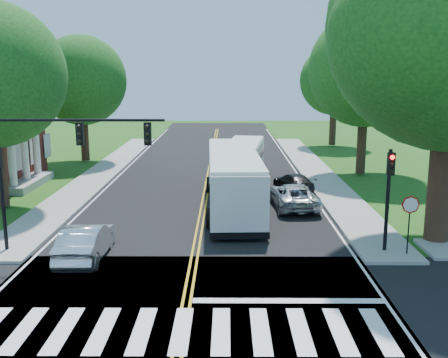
{
  "coord_description": "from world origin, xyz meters",
  "views": [
    {
      "loc": [
        1.38,
        -15.13,
        7.69
      ],
      "look_at": [
        1.22,
        10.76,
        2.4
      ],
      "focal_mm": 42.0,
      "sensor_mm": 36.0,
      "label": 1
    }
  ],
  "objects_px": {
    "hatchback": "(86,242)",
    "dark_sedan": "(293,182)",
    "bus_follow": "(242,163)",
    "suv": "(294,196)",
    "signal_ne": "(389,187)",
    "bus_lead": "(233,179)",
    "signal_nw": "(54,153)"
  },
  "relations": [
    {
      "from": "signal_ne",
      "to": "suv",
      "type": "bearing_deg",
      "value": 110.92
    },
    {
      "from": "bus_lead",
      "to": "bus_follow",
      "type": "relative_size",
      "value": 1.16
    },
    {
      "from": "signal_nw",
      "to": "bus_follow",
      "type": "bearing_deg",
      "value": 60.12
    },
    {
      "from": "bus_follow",
      "to": "suv",
      "type": "height_order",
      "value": "bus_follow"
    },
    {
      "from": "suv",
      "to": "dark_sedan",
      "type": "xyz_separation_m",
      "value": [
        0.56,
        4.52,
        -0.14
      ]
    },
    {
      "from": "bus_lead",
      "to": "dark_sedan",
      "type": "distance_m",
      "value": 6.32
    },
    {
      "from": "signal_ne",
      "to": "signal_nw",
      "type": "bearing_deg",
      "value": -179.95
    },
    {
      "from": "suv",
      "to": "dark_sedan",
      "type": "distance_m",
      "value": 4.56
    },
    {
      "from": "signal_ne",
      "to": "suv",
      "type": "height_order",
      "value": "signal_ne"
    },
    {
      "from": "hatchback",
      "to": "signal_ne",
      "type": "bearing_deg",
      "value": -177.2
    },
    {
      "from": "hatchback",
      "to": "suv",
      "type": "xyz_separation_m",
      "value": [
        9.73,
        8.55,
        -0.04
      ]
    },
    {
      "from": "signal_ne",
      "to": "bus_lead",
      "type": "relative_size",
      "value": 0.35
    },
    {
      "from": "bus_lead",
      "to": "suv",
      "type": "xyz_separation_m",
      "value": [
        3.48,
        0.2,
        -1.02
      ]
    },
    {
      "from": "dark_sedan",
      "to": "hatchback",
      "type": "bearing_deg",
      "value": 33.37
    },
    {
      "from": "bus_follow",
      "to": "bus_lead",
      "type": "bearing_deg",
      "value": 92.27
    },
    {
      "from": "signal_nw",
      "to": "suv",
      "type": "height_order",
      "value": "signal_nw"
    },
    {
      "from": "bus_lead",
      "to": "hatchback",
      "type": "distance_m",
      "value": 10.48
    },
    {
      "from": "bus_lead",
      "to": "bus_follow",
      "type": "bearing_deg",
      "value": -97.72
    },
    {
      "from": "hatchback",
      "to": "dark_sedan",
      "type": "distance_m",
      "value": 16.64
    },
    {
      "from": "hatchback",
      "to": "dark_sedan",
      "type": "bearing_deg",
      "value": -128.79
    },
    {
      "from": "signal_nw",
      "to": "signal_ne",
      "type": "distance_m",
      "value": 14.13
    },
    {
      "from": "signal_nw",
      "to": "dark_sedan",
      "type": "relative_size",
      "value": 1.83
    },
    {
      "from": "signal_nw",
      "to": "signal_ne",
      "type": "relative_size",
      "value": 1.62
    },
    {
      "from": "signal_ne",
      "to": "dark_sedan",
      "type": "distance_m",
      "value": 12.78
    },
    {
      "from": "signal_nw",
      "to": "suv",
      "type": "distance_m",
      "value": 14.04
    },
    {
      "from": "signal_nw",
      "to": "bus_follow",
      "type": "xyz_separation_m",
      "value": [
        8.26,
        14.38,
        -2.9
      ]
    },
    {
      "from": "bus_follow",
      "to": "hatchback",
      "type": "height_order",
      "value": "bus_follow"
    },
    {
      "from": "signal_ne",
      "to": "dark_sedan",
      "type": "height_order",
      "value": "signal_ne"
    },
    {
      "from": "bus_lead",
      "to": "suv",
      "type": "relative_size",
      "value": 2.52
    },
    {
      "from": "signal_ne",
      "to": "bus_follow",
      "type": "height_order",
      "value": "signal_ne"
    },
    {
      "from": "dark_sedan",
      "to": "bus_follow",
      "type": "bearing_deg",
      "value": -49.68
    },
    {
      "from": "signal_ne",
      "to": "hatchback",
      "type": "relative_size",
      "value": 0.97
    }
  ]
}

